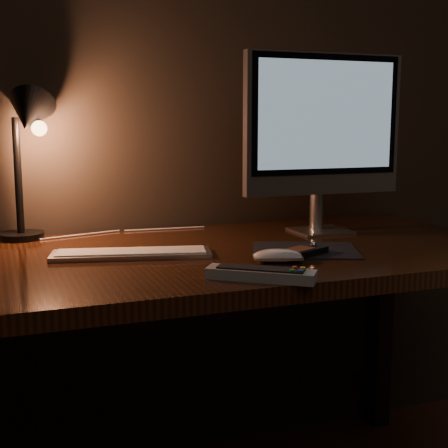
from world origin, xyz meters
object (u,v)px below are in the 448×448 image
object	(u,v)px
tv_remote	(261,274)
keyboard	(132,253)
media_remote	(300,253)
desk_lamp	(28,137)
desk	(201,293)
mouse	(277,258)
monitor	(324,128)

from	to	relation	value
tv_remote	keyboard	bearing A→B (deg)	158.81
media_remote	tv_remote	bearing A→B (deg)	-162.39
desk_lamp	desk	bearing A→B (deg)	-35.96
media_remote	mouse	bearing A→B (deg)	177.52
keyboard	mouse	world-z (taller)	mouse
keyboard	media_remote	world-z (taller)	media_remote
media_remote	tv_remote	size ratio (longest dim) A/B	0.77
monitor	mouse	bearing A→B (deg)	-132.66
keyboard	desk_lamp	xyz separation A→B (m)	(-0.21, 0.29, 0.27)
mouse	tv_remote	bearing A→B (deg)	-108.50
media_remote	desk_lamp	xyz separation A→B (m)	(-0.58, 0.44, 0.27)
keyboard	desk_lamp	size ratio (longest dim) A/B	0.92
monitor	mouse	xyz separation A→B (m)	(-0.29, -0.32, -0.29)
mouse	tv_remote	xyz separation A→B (m)	(-0.10, -0.14, 0.00)
monitor	media_remote	bearing A→B (deg)	-127.29
monitor	tv_remote	bearing A→B (deg)	-131.01
desk	media_remote	bearing A→B (deg)	-50.03
desk_lamp	keyboard	bearing A→B (deg)	-61.05
keyboard	desk	bearing A→B (deg)	31.72
keyboard	desk_lamp	distance (m)	0.45
mouse	media_remote	distance (m)	0.08
desk	tv_remote	world-z (taller)	tv_remote
monitor	tv_remote	xyz separation A→B (m)	(-0.39, -0.45, -0.29)
desk	media_remote	distance (m)	0.31
keyboard	desk_lamp	world-z (taller)	desk_lamp
keyboard	tv_remote	world-z (taller)	tv_remote
keyboard	tv_remote	size ratio (longest dim) A/B	1.79
tv_remote	desk_lamp	bearing A→B (deg)	160.66
monitor	media_remote	world-z (taller)	monitor
keyboard	tv_remote	xyz separation A→B (m)	(0.20, -0.32, 0.01)
keyboard	mouse	distance (m)	0.35
desk	desk_lamp	xyz separation A→B (m)	(-0.41, 0.23, 0.41)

